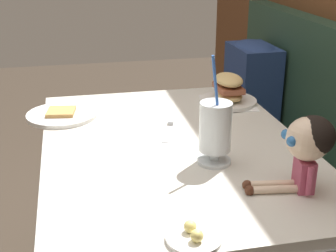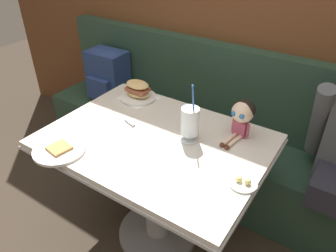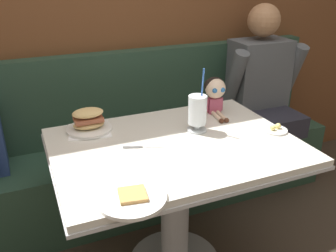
{
  "view_description": "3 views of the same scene",
  "coord_description": "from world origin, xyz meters",
  "px_view_note": "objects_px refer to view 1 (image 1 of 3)",
  "views": [
    {
      "loc": [
        1.32,
        -0.12,
        1.34
      ],
      "look_at": [
        -0.0,
        0.16,
        0.8
      ],
      "focal_mm": 50.96,
      "sensor_mm": 36.0,
      "label": 1
    },
    {
      "loc": [
        0.79,
        -0.89,
        1.68
      ],
      "look_at": [
        0.08,
        0.17,
        0.85
      ],
      "focal_mm": 34.43,
      "sensor_mm": 36.0,
      "label": 2
    },
    {
      "loc": [
        -0.61,
        -1.19,
        1.5
      ],
      "look_at": [
        -0.01,
        0.25,
        0.8
      ],
      "focal_mm": 39.35,
      "sensor_mm": 36.0,
      "label": 3
    }
  ],
  "objects_px": {
    "sandwich_plate": "(228,92)",
    "backpack": "(251,79)",
    "seated_doll": "(308,143)",
    "milkshake_glass": "(215,130)",
    "toast_plate": "(62,114)",
    "butter_knife": "(171,123)",
    "butter_saucer": "(194,237)"
  },
  "relations": [
    {
      "from": "toast_plate",
      "to": "seated_doll",
      "type": "xyz_separation_m",
      "value": [
        0.66,
        0.59,
        0.12
      ]
    },
    {
      "from": "toast_plate",
      "to": "milkshake_glass",
      "type": "height_order",
      "value": "milkshake_glass"
    },
    {
      "from": "seated_doll",
      "to": "toast_plate",
      "type": "bearing_deg",
      "value": -138.09
    },
    {
      "from": "milkshake_glass",
      "to": "backpack",
      "type": "relative_size",
      "value": 0.78
    },
    {
      "from": "milkshake_glass",
      "to": "sandwich_plate",
      "type": "bearing_deg",
      "value": 157.01
    },
    {
      "from": "milkshake_glass",
      "to": "butter_knife",
      "type": "distance_m",
      "value": 0.33
    },
    {
      "from": "sandwich_plate",
      "to": "butter_saucer",
      "type": "xyz_separation_m",
      "value": [
        0.83,
        -0.36,
        -0.04
      ]
    },
    {
      "from": "sandwich_plate",
      "to": "butter_saucer",
      "type": "bearing_deg",
      "value": -23.27
    },
    {
      "from": "toast_plate",
      "to": "milkshake_glass",
      "type": "xyz_separation_m",
      "value": [
        0.47,
        0.42,
        0.09
      ]
    },
    {
      "from": "butter_saucer",
      "to": "butter_knife",
      "type": "height_order",
      "value": "butter_saucer"
    },
    {
      "from": "butter_knife",
      "to": "seated_doll",
      "type": "height_order",
      "value": "seated_doll"
    },
    {
      "from": "sandwich_plate",
      "to": "backpack",
      "type": "distance_m",
      "value": 0.65
    },
    {
      "from": "toast_plate",
      "to": "butter_saucer",
      "type": "relative_size",
      "value": 2.08
    },
    {
      "from": "sandwich_plate",
      "to": "butter_knife",
      "type": "bearing_deg",
      "value": -56.92
    },
    {
      "from": "seated_doll",
      "to": "milkshake_glass",
      "type": "bearing_deg",
      "value": -138.12
    },
    {
      "from": "milkshake_glass",
      "to": "toast_plate",
      "type": "bearing_deg",
      "value": -138.08
    },
    {
      "from": "butter_knife",
      "to": "backpack",
      "type": "relative_size",
      "value": 0.56
    },
    {
      "from": "milkshake_glass",
      "to": "butter_knife",
      "type": "relative_size",
      "value": 1.38
    },
    {
      "from": "butter_saucer",
      "to": "butter_knife",
      "type": "xyz_separation_m",
      "value": [
        -0.66,
        0.1,
        -0.0
      ]
    },
    {
      "from": "milkshake_glass",
      "to": "butter_saucer",
      "type": "distance_m",
      "value": 0.39
    },
    {
      "from": "toast_plate",
      "to": "sandwich_plate",
      "type": "bearing_deg",
      "value": 91.46
    },
    {
      "from": "milkshake_glass",
      "to": "sandwich_plate",
      "type": "height_order",
      "value": "milkshake_glass"
    },
    {
      "from": "toast_plate",
      "to": "butter_knife",
      "type": "bearing_deg",
      "value": 66.81
    },
    {
      "from": "butter_saucer",
      "to": "backpack",
      "type": "bearing_deg",
      "value": 154.12
    },
    {
      "from": "sandwich_plate",
      "to": "backpack",
      "type": "xyz_separation_m",
      "value": [
        -0.55,
        0.32,
        -0.13
      ]
    },
    {
      "from": "milkshake_glass",
      "to": "butter_knife",
      "type": "xyz_separation_m",
      "value": [
        -0.31,
        -0.06,
        -0.09
      ]
    },
    {
      "from": "backpack",
      "to": "seated_doll",
      "type": "bearing_deg",
      "value": -15.68
    },
    {
      "from": "butter_knife",
      "to": "butter_saucer",
      "type": "bearing_deg",
      "value": -8.2
    },
    {
      "from": "butter_saucer",
      "to": "butter_knife",
      "type": "bearing_deg",
      "value": 171.8
    },
    {
      "from": "sandwich_plate",
      "to": "backpack",
      "type": "bearing_deg",
      "value": 150.39
    },
    {
      "from": "seated_doll",
      "to": "backpack",
      "type": "relative_size",
      "value": 0.56
    },
    {
      "from": "toast_plate",
      "to": "backpack",
      "type": "height_order",
      "value": "backpack"
    }
  ]
}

